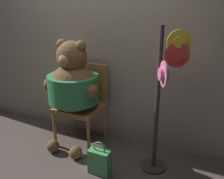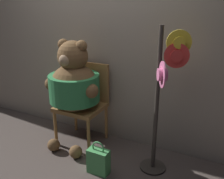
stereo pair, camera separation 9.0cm
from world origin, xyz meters
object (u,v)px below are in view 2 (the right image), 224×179
object	(u,v)px
hat_display_rack	(163,95)
handbag_on_ground	(98,161)
chair	(84,99)
teddy_bear	(74,85)

from	to	relation	value
hat_display_rack	handbag_on_ground	xyz separation A→B (m)	(-0.55, -0.33, -0.72)
handbag_on_ground	chair	bearing A→B (deg)	133.21
teddy_bear	handbag_on_ground	bearing A→B (deg)	-34.97
chair	hat_display_rack	size ratio (longest dim) A/B	0.66
chair	hat_display_rack	bearing A→B (deg)	-11.25
chair	teddy_bear	world-z (taller)	teddy_bear
teddy_bear	handbag_on_ground	distance (m)	0.92
handbag_on_ground	teddy_bear	bearing A→B (deg)	145.03
hat_display_rack	handbag_on_ground	size ratio (longest dim) A/B	4.07
hat_display_rack	chair	bearing A→B (deg)	168.75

